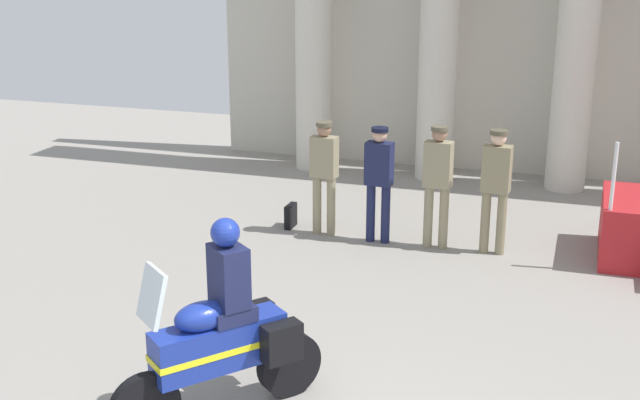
{
  "coord_description": "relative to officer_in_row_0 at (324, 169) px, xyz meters",
  "views": [
    {
      "loc": [
        1.94,
        -4.96,
        4.17
      ],
      "look_at": [
        -0.87,
        3.66,
        1.35
      ],
      "focal_mm": 46.66,
      "sensor_mm": 36.0,
      "label": 1
    }
  ],
  "objects": [
    {
      "name": "motorcycle_with_rider",
      "position": [
        0.68,
        -4.99,
        -0.21
      ],
      "size": [
        1.42,
        1.69,
        1.9
      ],
      "rotation": [
        0.0,
        0.0,
        4.03
      ],
      "color": "black",
      "rests_on": "ground_plane"
    },
    {
      "name": "officer_in_row_1",
      "position": [
        0.84,
        -0.07,
        -0.01
      ],
      "size": [
        0.4,
        0.25,
        1.7
      ],
      "rotation": [
        0.0,
        0.0,
        3.06
      ],
      "color": "#191E42",
      "rests_on": "ground_plane"
    },
    {
      "name": "briefcase_on_ground",
      "position": [
        -0.58,
        0.14,
        -0.83
      ],
      "size": [
        0.1,
        0.32,
        0.36
      ],
      "primitive_type": "cube",
      "color": "black",
      "rests_on": "ground_plane"
    },
    {
      "name": "officer_in_row_3",
      "position": [
        2.48,
        -0.03,
        0.03
      ],
      "size": [
        0.4,
        0.25,
        1.76
      ],
      "rotation": [
        0.0,
        0.0,
        3.06
      ],
      "color": "#847A5B",
      "rests_on": "ground_plane"
    },
    {
      "name": "officer_in_row_2",
      "position": [
        1.68,
        -0.05,
        0.03
      ],
      "size": [
        0.4,
        0.25,
        1.76
      ],
      "rotation": [
        0.0,
        0.0,
        3.06
      ],
      "color": "gray",
      "rests_on": "ground_plane"
    },
    {
      "name": "officer_in_row_0",
      "position": [
        0.0,
        0.0,
        0.0
      ],
      "size": [
        0.4,
        0.25,
        1.7
      ],
      "rotation": [
        0.0,
        0.0,
        3.06
      ],
      "color": "gray",
      "rests_on": "ground_plane"
    }
  ]
}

